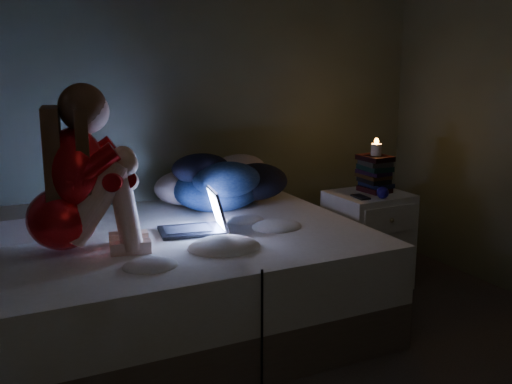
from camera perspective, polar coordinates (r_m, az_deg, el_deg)
wall_back at (r=4.31m, az=-6.07°, el=8.87°), size 3.60×0.02×2.60m
bed at (r=3.63m, az=-7.69°, el=-8.24°), size 2.15×1.61×0.59m
pillow at (r=3.67m, az=-20.63°, el=-2.71°), size 0.48×0.34×0.14m
woman at (r=3.20m, az=-17.77°, el=1.91°), size 0.59×0.45×0.86m
laptop at (r=3.49m, az=-6.05°, el=-1.73°), size 0.40×0.32×0.26m
clothes_pile at (r=4.03m, az=-3.59°, el=1.20°), size 0.77×0.70×0.38m
nightstand at (r=4.32m, az=10.24°, el=-4.37°), size 0.51×0.45×0.66m
book_stack at (r=4.25m, az=10.93°, el=1.59°), size 0.19×0.25×0.24m
candle at (r=4.23m, az=11.03°, el=3.72°), size 0.07×0.07×0.08m
phone at (r=4.09m, az=9.57°, el=-0.45°), size 0.08×0.15×0.01m
blue_orb at (r=4.08m, az=11.55°, el=-0.07°), size 0.08×0.08×0.08m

